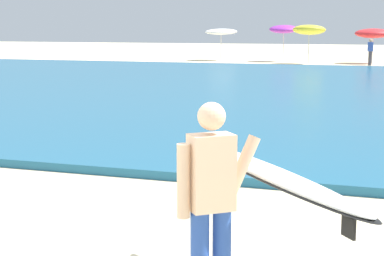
{
  "coord_description": "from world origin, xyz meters",
  "views": [
    {
      "loc": [
        2.72,
        -4.27,
        2.3
      ],
      "look_at": [
        0.32,
        2.85,
        1.1
      ],
      "focal_mm": 59.67,
      "sensor_mm": 36.0,
      "label": 1
    }
  ],
  "objects_px": {
    "beach_umbrella_1": "(284,29)",
    "beach_umbrella_3": "(373,33)",
    "beach_umbrella_0": "(221,32)",
    "surfer_with_board": "(243,187)",
    "beachgoer_near_row_right": "(370,51)",
    "beach_umbrella_2": "(309,30)"
  },
  "relations": [
    {
      "from": "beach_umbrella_1",
      "to": "beach_umbrella_3",
      "type": "relative_size",
      "value": 1.09
    },
    {
      "from": "beach_umbrella_0",
      "to": "beach_umbrella_1",
      "type": "xyz_separation_m",
      "value": [
        4.31,
        -0.1,
        0.18
      ]
    },
    {
      "from": "surfer_with_board",
      "to": "beachgoer_near_row_right",
      "type": "xyz_separation_m",
      "value": [
        -0.93,
        34.73,
        -0.19
      ]
    },
    {
      "from": "beach_umbrella_2",
      "to": "beach_umbrella_1",
      "type": "bearing_deg",
      "value": 131.41
    },
    {
      "from": "surfer_with_board",
      "to": "beach_umbrella_1",
      "type": "bearing_deg",
      "value": 100.08
    },
    {
      "from": "beachgoer_near_row_right",
      "to": "beach_umbrella_2",
      "type": "bearing_deg",
      "value": 174.14
    },
    {
      "from": "beach_umbrella_2",
      "to": "beachgoer_near_row_right",
      "type": "relative_size",
      "value": 1.57
    },
    {
      "from": "surfer_with_board",
      "to": "beach_umbrella_0",
      "type": "distance_m",
      "value": 39.06
    },
    {
      "from": "beach_umbrella_2",
      "to": "surfer_with_board",
      "type": "bearing_deg",
      "value": -82.47
    },
    {
      "from": "surfer_with_board",
      "to": "beach_umbrella_1",
      "type": "relative_size",
      "value": 0.99
    },
    {
      "from": "beach_umbrella_1",
      "to": "beach_umbrella_3",
      "type": "bearing_deg",
      "value": -4.21
    },
    {
      "from": "surfer_with_board",
      "to": "beach_umbrella_1",
      "type": "xyz_separation_m",
      "value": [
        -6.64,
        37.38,
        1.08
      ]
    },
    {
      "from": "beach_umbrella_2",
      "to": "beachgoer_near_row_right",
      "type": "bearing_deg",
      "value": -5.86
    },
    {
      "from": "beach_umbrella_0",
      "to": "beachgoer_near_row_right",
      "type": "height_order",
      "value": "beach_umbrella_0"
    },
    {
      "from": "beachgoer_near_row_right",
      "to": "surfer_with_board",
      "type": "bearing_deg",
      "value": -88.46
    },
    {
      "from": "beach_umbrella_3",
      "to": "beachgoer_near_row_right",
      "type": "distance_m",
      "value": 2.46
    },
    {
      "from": "beach_umbrella_2",
      "to": "beach_umbrella_0",
      "type": "bearing_deg",
      "value": 159.41
    },
    {
      "from": "beach_umbrella_1",
      "to": "beach_umbrella_2",
      "type": "xyz_separation_m",
      "value": [
        2.0,
        -2.27,
        -0.03
      ]
    },
    {
      "from": "beach_umbrella_1",
      "to": "beach_umbrella_3",
      "type": "height_order",
      "value": "beach_umbrella_1"
    },
    {
      "from": "beach_umbrella_1",
      "to": "beachgoer_near_row_right",
      "type": "distance_m",
      "value": 6.43
    },
    {
      "from": "beach_umbrella_1",
      "to": "beachgoer_near_row_right",
      "type": "xyz_separation_m",
      "value": [
        5.71,
        -2.65,
        -1.28
      ]
    },
    {
      "from": "beach_umbrella_2",
      "to": "beach_umbrella_3",
      "type": "distance_m",
      "value": 4.15
    }
  ]
}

